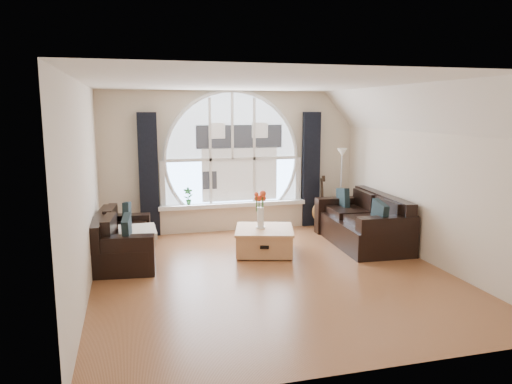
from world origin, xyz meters
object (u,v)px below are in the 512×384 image
guitar (321,201)px  vase_flowers (261,205)px  sofa_right (362,222)px  coffee_chest (264,239)px  potted_plant (188,196)px  sofa_left (124,236)px  floor_lamp (341,189)px

guitar → vase_flowers: bearing=-134.9°
sofa_right → coffee_chest: sofa_right is taller
vase_flowers → potted_plant: vase_flowers is taller
vase_flowers → potted_plant: size_ratio=2.08×
sofa_left → vase_flowers: size_ratio=2.43×
guitar → potted_plant: 2.65m
coffee_chest → guitar: bearing=57.8°
sofa_left → vase_flowers: (2.17, -0.12, 0.41)m
coffee_chest → floor_lamp: size_ratio=0.58×
vase_flowers → guitar: 2.19m
vase_flowers → potted_plant: (-0.99, 1.61, -0.09)m
sofa_left → sofa_right: (4.03, -0.07, 0.00)m
sofa_right → vase_flowers: size_ratio=2.83×
coffee_chest → potted_plant: (-1.05, 1.64, 0.49)m
floor_lamp → guitar: (-0.33, 0.21, -0.27)m
sofa_left → vase_flowers: 2.21m
coffee_chest → sofa_left: bearing=-168.4°
vase_flowers → coffee_chest: bearing=-29.8°
coffee_chest → potted_plant: bearing=138.0°
vase_flowers → guitar: size_ratio=0.66×
guitar → potted_plant: guitar is taller
sofa_left → coffee_chest: (2.23, -0.15, -0.17)m
coffee_chest → floor_lamp: 2.36m
sofa_right → coffee_chest: bearing=-174.6°
sofa_right → guitar: size_ratio=1.87×
sofa_left → guitar: size_ratio=1.61×
coffee_chest → floor_lamp: bearing=48.2°
coffee_chest → potted_plant: potted_plant is taller
sofa_right → guitar: 1.39m
vase_flowers → sofa_right: bearing=1.5°
guitar → sofa_right: bearing=-76.9°
floor_lamp → sofa_right: bearing=-96.1°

